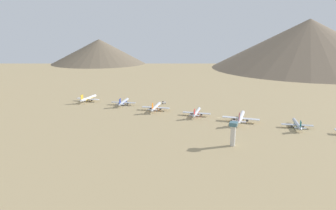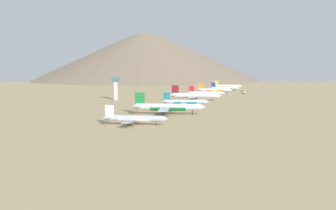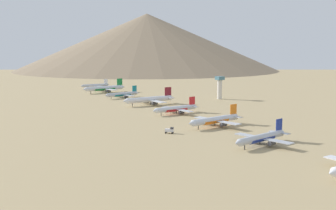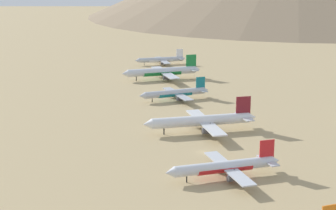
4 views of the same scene
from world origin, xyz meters
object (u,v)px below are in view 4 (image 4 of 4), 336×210
(parked_jet_0, at_px, (161,60))
(parked_jet_2, at_px, (175,93))
(parked_jet_1, at_px, (163,72))
(parked_jet_4, at_px, (225,167))
(parked_jet_3, at_px, (202,121))

(parked_jet_0, height_order, parked_jet_2, parked_jet_2)
(parked_jet_0, distance_m, parked_jet_1, 55.72)
(parked_jet_0, distance_m, parked_jet_4, 233.25)
(parked_jet_4, bearing_deg, parked_jet_2, -93.54)
(parked_jet_1, distance_m, parked_jet_4, 177.79)
(parked_jet_2, xyz_separation_m, parked_jet_4, (7.38, 119.09, 0.20))
(parked_jet_1, height_order, parked_jet_4, parked_jet_1)
(parked_jet_2, bearing_deg, parked_jet_4, 86.46)
(parked_jet_3, distance_m, parked_jet_4, 57.04)
(parked_jet_0, height_order, parked_jet_4, parked_jet_4)
(parked_jet_0, height_order, parked_jet_1, parked_jet_1)
(parked_jet_3, relative_size, parked_jet_4, 1.22)
(parked_jet_4, bearing_deg, parked_jet_3, -96.56)
(parked_jet_1, xyz_separation_m, parked_jet_3, (4.83, 120.77, 0.02))
(parked_jet_1, distance_m, parked_jet_3, 120.86)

